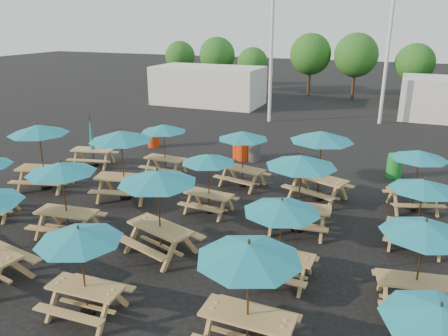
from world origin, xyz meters
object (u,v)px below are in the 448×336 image
at_px(picnic_unit_11, 243,138).
at_px(picnic_unit_18, 423,189).
at_px(picnic_unit_19, 419,158).
at_px(waste_bin_4, 394,166).
at_px(waste_bin_1, 239,148).
at_px(picnic_unit_7, 164,131).
at_px(waste_bin_3, 254,151).
at_px(picnic_unit_8, 79,240).
at_px(picnic_unit_17, 424,233).
at_px(picnic_unit_12, 249,258).
at_px(picnic_unit_6, 121,140).
at_px(picnic_unit_16, 439,321).
at_px(waste_bin_2, 243,150).
at_px(picnic_unit_15, 322,140).
at_px(picnic_unit_9, 158,182).
at_px(picnic_unit_14, 301,166).
at_px(picnic_unit_10, 209,162).
at_px(picnic_unit_3, 92,145).
at_px(picnic_unit_5, 61,172).
at_px(waste_bin_0, 153,138).
at_px(picnic_unit_2, 39,133).
at_px(picnic_unit_13, 282,211).

bearing_deg(picnic_unit_11, picnic_unit_18, -11.53).
distance_m(picnic_unit_19, waste_bin_4, 3.58).
bearing_deg(picnic_unit_18, waste_bin_1, 143.83).
relative_size(picnic_unit_7, waste_bin_3, 2.24).
bearing_deg(picnic_unit_8, picnic_unit_17, 21.28).
distance_m(picnic_unit_12, picnic_unit_17, 3.97).
bearing_deg(picnic_unit_6, picnic_unit_16, -44.20).
height_order(waste_bin_3, waste_bin_4, same).
bearing_deg(waste_bin_2, picnic_unit_15, -39.83).
bearing_deg(picnic_unit_9, picnic_unit_8, -75.81).
distance_m(picnic_unit_14, waste_bin_2, 7.36).
bearing_deg(waste_bin_3, waste_bin_4, 1.05).
distance_m(picnic_unit_10, picnic_unit_11, 2.72).
bearing_deg(picnic_unit_3, picnic_unit_5, -71.92).
bearing_deg(picnic_unit_15, picnic_unit_11, -165.46).
bearing_deg(picnic_unit_18, picnic_unit_5, -159.90).
height_order(picnic_unit_10, waste_bin_0, picnic_unit_10).
relative_size(picnic_unit_8, picnic_unit_15, 0.75).
height_order(picnic_unit_8, picnic_unit_9, picnic_unit_9).
bearing_deg(picnic_unit_10, picnic_unit_12, -54.09).
relative_size(picnic_unit_17, picnic_unit_18, 1.04).
bearing_deg(picnic_unit_2, picnic_unit_15, 0.66).
distance_m(picnic_unit_11, picnic_unit_19, 6.07).
relative_size(picnic_unit_14, picnic_unit_17, 1.13).
relative_size(picnic_unit_15, picnic_unit_16, 1.36).
distance_m(picnic_unit_9, waste_bin_2, 8.95).
bearing_deg(picnic_unit_18, picnic_unit_12, -116.47).
bearing_deg(picnic_unit_16, picnic_unit_7, 130.97).
xyz_separation_m(picnic_unit_7, picnic_unit_9, (3.09, -5.75, 0.25)).
xyz_separation_m(picnic_unit_13, picnic_unit_14, (-0.17, 2.77, 0.25)).
height_order(picnic_unit_11, picnic_unit_18, picnic_unit_11).
xyz_separation_m(picnic_unit_16, waste_bin_0, (-12.26, 12.02, -1.30)).
relative_size(picnic_unit_16, waste_bin_3, 2.16).
distance_m(picnic_unit_9, picnic_unit_11, 5.68).
xyz_separation_m(picnic_unit_9, picnic_unit_15, (3.28, 5.42, 0.09)).
relative_size(picnic_unit_13, picnic_unit_19, 0.92).
height_order(picnic_unit_3, picnic_unit_7, picnic_unit_3).
xyz_separation_m(picnic_unit_5, picnic_unit_13, (6.47, 0.05, -0.13)).
height_order(picnic_unit_5, waste_bin_1, picnic_unit_5).
height_order(picnic_unit_5, picnic_unit_16, picnic_unit_5).
bearing_deg(picnic_unit_17, picnic_unit_15, 109.90).
bearing_deg(picnic_unit_19, picnic_unit_15, 166.77).
xyz_separation_m(picnic_unit_6, picnic_unit_18, (9.63, 0.02, -0.39)).
height_order(picnic_unit_8, picnic_unit_12, picnic_unit_12).
height_order(picnic_unit_2, picnic_unit_14, picnic_unit_2).
bearing_deg(picnic_unit_7, waste_bin_4, 22.21).
bearing_deg(picnic_unit_13, picnic_unit_14, 95.53).
xyz_separation_m(picnic_unit_9, picnic_unit_18, (6.48, 2.93, -0.31)).
bearing_deg(picnic_unit_13, picnic_unit_19, 63.86).
distance_m(waste_bin_0, waste_bin_2, 4.96).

